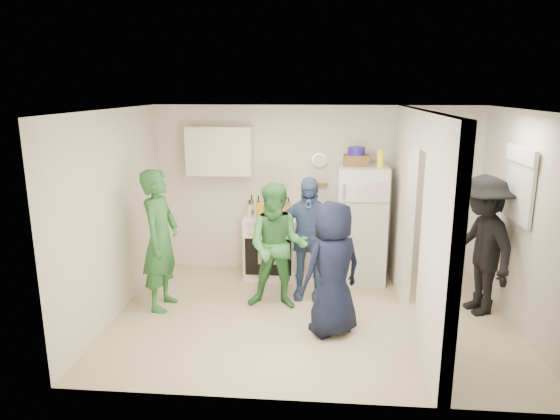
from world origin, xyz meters
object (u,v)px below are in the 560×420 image
Objects in this scene: person_green_center at (278,247)px; person_nook at (482,245)px; blue_bowl at (356,151)px; person_navy at (333,269)px; fridge at (361,224)px; person_denim at (307,238)px; person_green_left at (160,240)px; wicker_basket at (356,160)px; yellow_cup_stack_top at (381,158)px; stove at (271,246)px.

person_nook reaches higher than person_green_center.
person_navy is at bearing -100.74° from blue_bowl.
fridge is at bearing -26.57° from blue_bowl.
person_denim is (0.36, 0.34, 0.02)m from person_green_center.
blue_bowl is 2.93m from person_green_left.
person_denim is at bearing -69.95° from person_green_left.
yellow_cup_stack_top reaches higher than wicker_basket.
wicker_basket is at bearing 0.94° from stove.
stove is 0.53× the size of person_nook.
stove is 2.61× the size of wicker_basket.
fridge reaches higher than person_green_center.
blue_bowl is at bearing 153.43° from fridge.
stove is at bearing 103.80° from person_green_center.
wicker_basket is at bearing 52.04° from person_denim.
person_denim is at bearing -130.32° from blue_bowl.
person_green_center is at bearing -103.11° from person_nook.
person_navy is (0.68, -0.65, -0.03)m from person_green_center.
person_denim is at bearing -112.01° from person_nook.
wicker_basket is at bearing 154.89° from yellow_cup_stack_top.
fridge is 0.92m from wicker_basket.
person_nook is at bearing -35.38° from fridge.
fridge is at bearing -140.07° from person_nook.
blue_bowl reaches higher than person_navy.
wicker_basket is 0.13m from blue_bowl.
person_denim is at bearing -106.96° from person_navy.
yellow_cup_stack_top reaches higher than fridge.
blue_bowl is 0.16× the size of person_navy.
person_navy is at bearing -40.66° from person_green_center.
wicker_basket is (1.21, 0.02, 1.29)m from stove.
person_navy is at bearing -104.24° from fridge.
person_green_left reaches higher than person_green_center.
fridge is at bearing -26.57° from wicker_basket.
stove is 0.59× the size of person_navy.
person_green_left reaches higher than person_denim.
person_denim is at bearing -136.36° from fridge.
yellow_cup_stack_top is 1.74m from person_nook.
yellow_cup_stack_top is 1.92m from person_green_center.
wicker_basket is (-0.10, 0.05, 0.91)m from fridge.
wicker_basket is 1.40× the size of yellow_cup_stack_top.
fridge is 0.97× the size of person_nook.
person_green_left is at bearing -171.72° from person_green_center.
stove is 1.87m from blue_bowl.
person_nook is (1.17, -0.89, -0.93)m from yellow_cup_stack_top.
stove is at bearing 129.71° from person_denim.
yellow_cup_stack_top reaches higher than person_nook.
person_nook is at bearing -81.63° from person_green_left.
person_green_center is at bearing -132.43° from blue_bowl.
person_green_left is at bearing -101.83° from person_nook.
person_green_left is (-1.25, -1.22, 0.44)m from stove.
person_denim is at bearing 46.58° from person_green_center.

